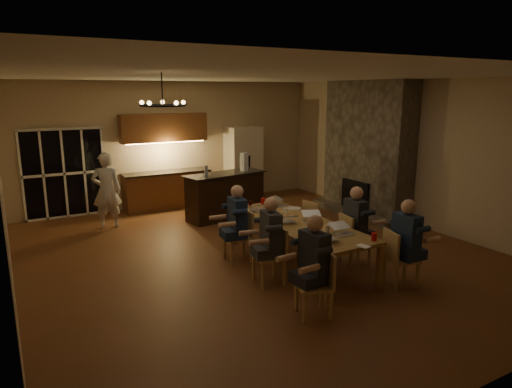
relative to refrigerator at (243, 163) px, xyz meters
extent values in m
plane|color=brown|center=(-1.90, -4.15, -1.00)|extent=(9.00, 9.00, 0.00)
cube|color=#CAB28F|center=(-1.90, 0.37, 0.60)|extent=(8.00, 0.04, 3.20)
cube|color=#CAB28F|center=(-5.92, -4.15, 0.60)|extent=(0.04, 9.00, 3.20)
cube|color=#CAB28F|center=(2.12, -4.15, 0.60)|extent=(0.04, 9.00, 3.20)
cube|color=white|center=(-1.90, -4.15, 2.22)|extent=(8.00, 9.00, 0.04)
cube|color=black|center=(-4.60, 0.32, 0.05)|extent=(1.86, 0.08, 2.10)
cube|color=#6A5F54|center=(1.80, -2.95, 0.60)|extent=(0.58, 2.50, 3.20)
cube|color=beige|center=(0.00, 0.00, 0.00)|extent=(0.90, 0.68, 2.00)
cube|color=#AA7F44|center=(-1.54, -4.90, -0.62)|extent=(1.10, 3.04, 0.75)
cube|color=black|center=(-1.34, -1.61, -0.46)|extent=(2.04, 1.00, 1.08)
imported|color=silver|center=(-3.93, -1.04, -0.16)|extent=(0.67, 0.50, 1.68)
torus|color=black|center=(-3.81, -4.77, 1.75)|extent=(0.64, 0.64, 0.03)
cylinder|color=white|center=(-1.54, -5.36, -0.20)|extent=(0.09, 0.09, 0.10)
cylinder|color=white|center=(-1.41, -4.29, -0.20)|extent=(0.08, 0.08, 0.10)
cylinder|color=white|center=(-1.84, -4.05, -0.20)|extent=(0.08, 0.08, 0.10)
cylinder|color=#BC0C0C|center=(-1.11, -6.28, -0.19)|extent=(0.08, 0.08, 0.12)
cylinder|color=#BC0C0C|center=(-1.95, -4.51, -0.19)|extent=(0.10, 0.10, 0.12)
cylinder|color=#BC0C0C|center=(-1.40, -3.47, -0.19)|extent=(0.09, 0.09, 0.12)
cylinder|color=#B2B2B7|center=(-1.50, -5.66, -0.19)|extent=(0.06, 0.06, 0.12)
cylinder|color=#3F0F0C|center=(-1.74, -3.56, -0.19)|extent=(0.06, 0.06, 0.12)
cylinder|color=white|center=(-1.17, -5.39, -0.24)|extent=(0.23, 0.23, 0.02)
cylinder|color=white|center=(-1.83, -5.83, -0.24)|extent=(0.25, 0.25, 0.02)
cylinder|color=white|center=(-1.08, -4.11, -0.24)|extent=(0.25, 0.25, 0.02)
cube|color=white|center=(-1.44, -6.40, -0.24)|extent=(0.17, 0.21, 0.01)
cylinder|color=#99999E|center=(-1.87, -1.75, 0.20)|extent=(0.08, 0.08, 0.24)
cube|color=silver|center=(-0.82, -1.58, 0.30)|extent=(0.18, 0.18, 0.44)
camera|label=1|loc=(-5.88, -11.08, 1.94)|focal=32.00mm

